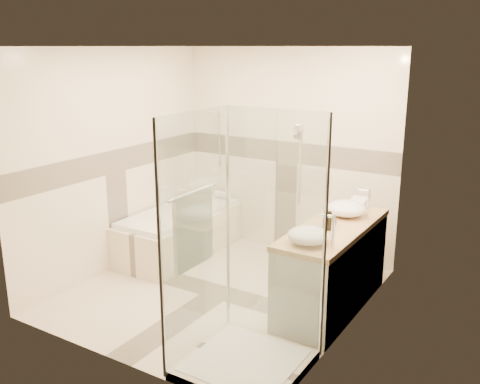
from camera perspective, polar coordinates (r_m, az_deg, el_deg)
The scene contains 12 objects.
room at distance 5.28m, azimuth -1.77°, elevation 1.67°, with size 2.82×3.02×2.52m.
bathtub at distance 6.66m, azimuth -6.46°, elevation -4.05°, with size 0.75×1.70×0.56m.
vanity at distance 5.32m, azimuth 9.82°, elevation -7.92°, with size 0.58×1.62×0.85m.
shower_enclosure at distance 4.37m, azimuth -0.24°, elevation -11.91°, with size 0.96×0.93×2.04m.
vessel_sink_near at distance 5.47m, azimuth 11.31°, elevation -1.72°, with size 0.39×0.39×0.16m, color white.
vessel_sink_far at distance 4.67m, azimuth 7.30°, elevation -4.61°, with size 0.36×0.36×0.15m, color white.
faucet_near at distance 5.38m, azimuth 13.50°, elevation -1.04°, with size 0.13×0.03×0.31m.
faucet_far at distance 4.56m, azimuth 9.81°, elevation -3.87°, with size 0.12×0.03×0.30m.
amenity_bottle_a at distance 5.04m, azimuth 9.35°, elevation -3.00°, with size 0.08×0.08×0.18m, color black.
amenity_bottle_b at distance 5.09m, azimuth 9.57°, elevation -2.91°, with size 0.13×0.13×0.16m, color black.
folded_towels at distance 5.81m, azimuth 12.53°, elevation -1.16°, with size 0.16×0.27×0.09m, color white.
rolled_towel at distance 7.06m, azimuth -1.91°, elevation -0.30°, with size 0.09×0.09×0.20m, color white.
Camera 1 is at (2.89, -4.27, 2.50)m, focal length 40.00 mm.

